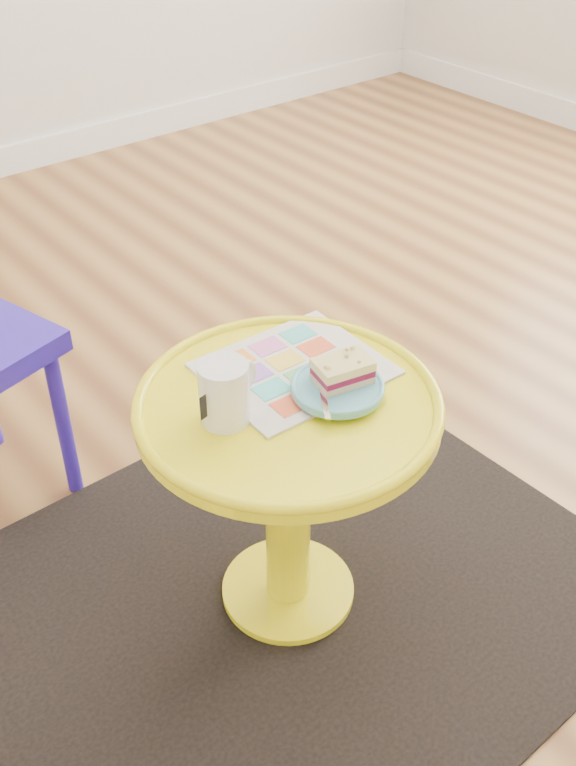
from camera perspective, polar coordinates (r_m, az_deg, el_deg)
floor at (r=2.45m, az=7.02°, el=0.97°), size 4.00×4.00×0.00m
rug at (r=1.84m, az=0.00°, el=-13.80°), size 1.32×1.13×0.01m
side_table at (r=1.57m, az=0.00°, el=-5.37°), size 0.54×0.54×0.51m
newspaper at (r=1.55m, az=0.44°, el=0.96°), size 0.32×0.27×0.01m
mug at (r=1.41m, az=-4.23°, el=-0.50°), size 0.12×0.09×0.11m
plate at (r=1.49m, az=3.33°, el=-0.35°), size 0.16×0.16×0.02m
cake_slice at (r=1.48m, az=3.68°, el=0.84°), size 0.11×0.08×0.04m
fork at (r=1.46m, az=2.29°, el=-0.53°), size 0.09×0.13×0.00m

